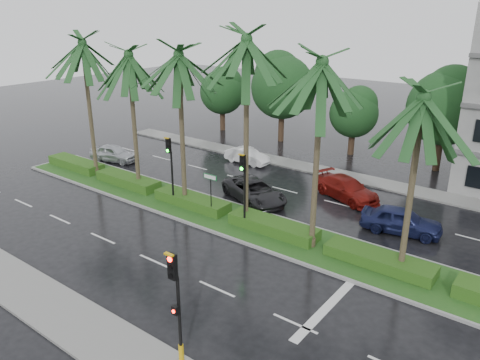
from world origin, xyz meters
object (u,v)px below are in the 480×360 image
Objects in this scene: signal_near at (177,304)px; car_darkgrey at (254,191)px; car_silver at (114,153)px; car_blue at (401,220)px; street_sign at (210,185)px; car_white at (247,156)px; car_red at (347,189)px; signal_median_left at (170,161)px.

signal_near is 15.11m from car_darkgrey.
car_blue is at bearing -101.92° from car_silver.
car_white is at bearing 114.92° from street_sign.
car_red is at bearing -25.31° from car_darkgrey.
car_red reaches higher than car_silver.
signal_median_left is 1.01× the size of car_blue.
signal_median_left is 1.68× the size of street_sign.
signal_near is 0.91× the size of car_red.
street_sign is (3.00, 0.18, -0.87)m from signal_median_left.
signal_median_left is 1.17× the size of car_white.
car_blue is at bearing 27.26° from street_sign.
car_white is 14.80m from car_blue.
street_sign is 10.78m from car_blue.
signal_median_left is 0.91× the size of car_red.
signal_median_left reaches higher than street_sign.
signal_median_left is at bearing -170.63° from car_white.
car_blue is (9.50, 4.90, -1.39)m from street_sign.
car_white is (-1.50, 9.87, -2.38)m from signal_median_left.
car_silver is at bearing 125.08° from car_white.
car_darkgrey is at bearing 47.61° from signal_median_left.
signal_median_left reaches higher than car_silver.
signal_median_left is 10.26m from car_white.
car_white is 0.78× the size of car_red.
car_blue is at bearing 22.11° from signal_median_left.
signal_near is 13.93m from signal_median_left.
signal_median_left reaches higher than car_darkgrey.
street_sign is (-7.00, 9.87, -0.38)m from signal_near.
car_red is at bearing 56.72° from street_sign.
street_sign is 10.79m from car_white.
signal_median_left is 11.41m from car_red.
street_sign is 0.54× the size of car_red.
car_red is (18.38, 4.00, 0.02)m from car_silver.
car_darkgrey is (13.88, 0.03, 0.03)m from car_silver.
car_darkgrey is at bearing 152.49° from car_red.
car_blue is (9.00, 1.24, 0.03)m from car_darkgrey.
signal_median_left is 3.13m from street_sign.
car_darkgrey is (5.00, -6.03, 0.09)m from car_white.
car_white is (8.88, 6.07, -0.06)m from car_silver.
signal_near is 17.70m from car_red.
street_sign is 0.51× the size of car_darkgrey.
signal_near is 15.08m from car_blue.
street_sign reaches higher than car_white.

